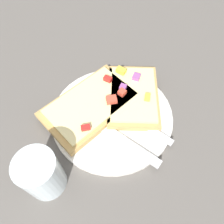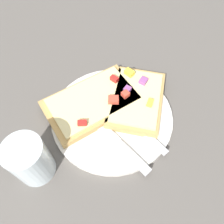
{
  "view_description": "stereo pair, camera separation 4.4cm",
  "coord_description": "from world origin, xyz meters",
  "px_view_note": "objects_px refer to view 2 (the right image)",
  "views": [
    {
      "loc": [
        0.21,
        -0.11,
        0.4
      ],
      "look_at": [
        0.0,
        0.0,
        0.02
      ],
      "focal_mm": 35.0,
      "sensor_mm": 36.0,
      "label": 1
    },
    {
      "loc": [
        0.23,
        -0.07,
        0.4
      ],
      "look_at": [
        0.0,
        0.0,
        0.02
      ],
      "focal_mm": 35.0,
      "sensor_mm": 36.0,
      "label": 2
    }
  ],
  "objects_px": {
    "fork": "(124,114)",
    "drinking_glass": "(30,160)",
    "plate": "(112,116)",
    "pizza_slice_corner": "(137,99)",
    "knife": "(115,140)",
    "pizza_slice_main": "(93,101)"
  },
  "relations": [
    {
      "from": "knife",
      "to": "plate",
      "type": "bearing_deg",
      "value": -37.99
    },
    {
      "from": "knife",
      "to": "pizza_slice_main",
      "type": "bearing_deg",
      "value": -15.23
    },
    {
      "from": "pizza_slice_corner",
      "to": "pizza_slice_main",
      "type": "bearing_deg",
      "value": -72.94
    },
    {
      "from": "plate",
      "to": "pizza_slice_main",
      "type": "height_order",
      "value": "pizza_slice_main"
    },
    {
      "from": "knife",
      "to": "drinking_glass",
      "type": "relative_size",
      "value": 2.11
    },
    {
      "from": "plate",
      "to": "drinking_glass",
      "type": "xyz_separation_m",
      "value": [
        0.07,
        -0.16,
        0.04
      ]
    },
    {
      "from": "fork",
      "to": "knife",
      "type": "xyz_separation_m",
      "value": [
        0.05,
        -0.04,
        0.0
      ]
    },
    {
      "from": "knife",
      "to": "drinking_glass",
      "type": "height_order",
      "value": "drinking_glass"
    },
    {
      "from": "fork",
      "to": "drinking_glass",
      "type": "xyz_separation_m",
      "value": [
        0.06,
        -0.19,
        0.03
      ]
    },
    {
      "from": "pizza_slice_corner",
      "to": "drinking_glass",
      "type": "bearing_deg",
      "value": -40.2
    },
    {
      "from": "plate",
      "to": "drinking_glass",
      "type": "distance_m",
      "value": 0.18
    },
    {
      "from": "plate",
      "to": "pizza_slice_main",
      "type": "bearing_deg",
      "value": -141.01
    },
    {
      "from": "fork",
      "to": "pizza_slice_corner",
      "type": "height_order",
      "value": "pizza_slice_corner"
    },
    {
      "from": "plate",
      "to": "knife",
      "type": "height_order",
      "value": "knife"
    },
    {
      "from": "plate",
      "to": "pizza_slice_corner",
      "type": "relative_size",
      "value": 1.31
    },
    {
      "from": "pizza_slice_main",
      "to": "pizza_slice_corner",
      "type": "bearing_deg",
      "value": 151.96
    },
    {
      "from": "plate",
      "to": "pizza_slice_main",
      "type": "relative_size",
      "value": 1.13
    },
    {
      "from": "plate",
      "to": "pizza_slice_corner",
      "type": "distance_m",
      "value": 0.06
    },
    {
      "from": "plate",
      "to": "knife",
      "type": "distance_m",
      "value": 0.06
    },
    {
      "from": "drinking_glass",
      "to": "knife",
      "type": "bearing_deg",
      "value": 93.21
    },
    {
      "from": "pizza_slice_main",
      "to": "drinking_glass",
      "type": "height_order",
      "value": "drinking_glass"
    },
    {
      "from": "knife",
      "to": "pizza_slice_corner",
      "type": "xyz_separation_m",
      "value": [
        -0.07,
        0.07,
        0.01
      ]
    }
  ]
}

